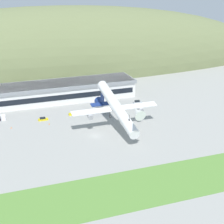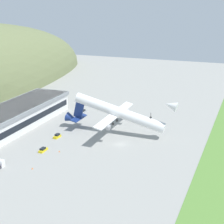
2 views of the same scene
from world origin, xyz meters
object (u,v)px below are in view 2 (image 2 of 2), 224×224
Objects in this scene: cargo_airplane at (117,113)px; service_car_1 at (83,111)px; service_car_2 at (57,136)px; service_car_0 at (43,150)px; traffic_cone_1 at (59,151)px; terminal_building at (7,119)px; traffic_cone_0 at (32,168)px.

cargo_airplane is 10.94× the size of service_car_1.
service_car_1 reaches higher than service_car_2.
service_car_0 reaches higher than traffic_cone_1.
cargo_airplane is at bearing -34.48° from service_car_0.
service_car_2 is (0.73, -24.21, -4.74)m from terminal_building.
traffic_cone_0 is at bearing -132.85° from terminal_building.
cargo_airplane is at bearing -26.80° from traffic_cone_1.
service_car_0 is at bearing -172.12° from service_car_1.
traffic_cone_0 is at bearing -169.91° from service_car_1.
cargo_airplane reaches higher than traffic_cone_1.
terminal_building is at bearing 62.08° from service_car_0.
cargo_airplane reaches higher than terminal_building.
traffic_cone_1 is (-12.25, -32.29, -5.16)m from terminal_building.
service_car_0 is at bearing 17.42° from traffic_cone_0.
traffic_cone_1 is at bearing -110.78° from terminal_building.
cargo_airplane is at bearing -19.06° from traffic_cone_0.
cargo_airplane reaches higher than service_car_0.
cargo_airplane reaches higher than traffic_cone_0.
service_car_1 is at bearing 50.27° from cargo_airplane.
terminal_building is 17.94× the size of service_car_0.
traffic_cone_1 is at bearing -148.12° from service_car_2.
traffic_cone_1 is at bearing -4.85° from traffic_cone_0.
service_car_2 is at bearing 8.02° from service_car_0.
cargo_airplane is at bearing -129.73° from service_car_1.
traffic_cone_0 is at bearing -167.18° from service_car_2.
traffic_cone_1 is (1.67, -6.01, -0.32)m from service_car_0.
service_car_2 is 15.30m from traffic_cone_1.
cargo_airplane is 27.04m from service_car_2.
service_car_0 is 1.14× the size of service_car_2.
traffic_cone_1 is (-26.78, 13.52, -9.05)m from cargo_airplane.
traffic_cone_0 is at bearing 160.94° from cargo_airplane.
service_car_2 is at bearing 31.88° from traffic_cone_1.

